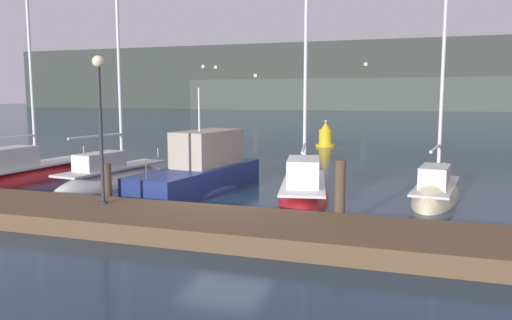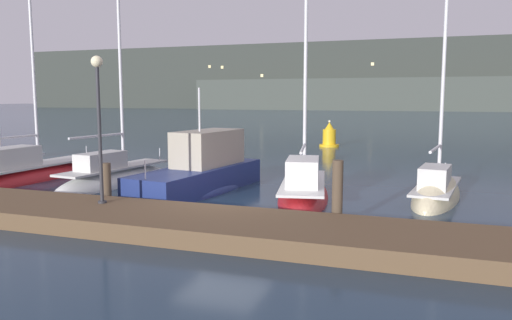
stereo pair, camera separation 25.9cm
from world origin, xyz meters
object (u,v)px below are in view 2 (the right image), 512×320
Objects in this scene: sailboat_berth_6 at (303,193)px; channel_buoy at (329,137)px; sailboat_berth_7 at (436,196)px; sailboat_berth_4 at (115,181)px; motorboat_berth_5 at (200,180)px; dock_lamppost at (99,106)px; sailboat_berth_3 at (26,177)px.

sailboat_berth_6 is 18.11m from channel_buoy.
channel_buoy is at bearing 112.31° from sailboat_berth_7.
motorboat_berth_5 is at bearing -0.63° from sailboat_berth_4.
sailboat_berth_6 is 7.21m from dock_lamppost.
channel_buoy is at bearing 85.88° from motorboat_berth_5.
sailboat_berth_3 reaches higher than channel_buoy.
sailboat_berth_7 is 4.67× the size of channel_buoy.
sailboat_berth_3 is at bearing -178.91° from sailboat_berth_6.
channel_buoy is 0.45× the size of dock_lamppost.
motorboat_berth_5 is at bearing -171.48° from sailboat_berth_7.
sailboat_berth_3 is 2.71× the size of dock_lamppost.
dock_lamppost is (-2.08, -22.54, 2.50)m from channel_buoy.
sailboat_berth_7 is at bearing -67.69° from channel_buoy.
sailboat_berth_3 is 8.77m from dock_lamppost.
sailboat_berth_3 is 1.53× the size of motorboat_berth_5.
motorboat_berth_5 reaches higher than channel_buoy.
sailboat_berth_4 is 7.57m from sailboat_berth_6.
dock_lamppost is (2.91, -4.72, 3.01)m from sailboat_berth_4.
channel_buoy is at bearing 74.36° from sailboat_berth_4.
sailboat_berth_3 is at bearing -177.92° from motorboat_berth_5.
motorboat_berth_5 is 17.91m from channel_buoy.
sailboat_berth_3 reaches higher than sailboat_berth_6.
motorboat_berth_5 is 3.88m from sailboat_berth_6.
sailboat_berth_7 is 11.11m from dock_lamppost.
sailboat_berth_4 reaches higher than sailboat_berth_7.
sailboat_berth_3 is 1.29× the size of sailboat_berth_7.
sailboat_berth_4 is 2.46× the size of dock_lamppost.
motorboat_berth_5 is at bearing 2.08° from sailboat_berth_3.
sailboat_berth_6 is (7.57, -0.10, 0.02)m from sailboat_berth_4.
motorboat_berth_5 is at bearing -94.12° from channel_buoy.
motorboat_berth_5 is at bearing 179.10° from sailboat_berth_6.
dock_lamppost is (-8.91, -5.89, 3.06)m from sailboat_berth_7.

